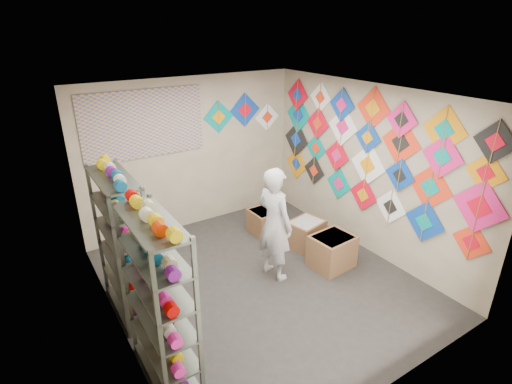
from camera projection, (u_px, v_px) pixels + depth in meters
ground at (261, 281)px, 5.88m from camera, size 4.50×4.50×0.00m
room_walls at (262, 177)px, 5.23m from camera, size 4.50×4.50×4.50m
shelf_rack_front at (159, 303)px, 3.96m from camera, size 0.40×1.10×1.90m
shelf_rack_back at (123, 246)px, 4.97m from camera, size 0.40×1.10×1.90m
string_spools at (138, 264)px, 4.43m from camera, size 0.12×2.36×0.12m
kite_wall_display at (367, 153)px, 6.23m from camera, size 0.06×4.32×2.04m
back_wall_kites at (243, 114)px, 7.36m from camera, size 1.62×0.02×0.78m
poster at (144, 124)px, 6.42m from camera, size 2.00×0.01×1.10m
shopkeeper at (275, 224)px, 5.71m from camera, size 0.76×0.62×1.71m
carton_a at (332, 251)px, 6.15m from camera, size 0.66×0.57×0.52m
carton_b at (306, 234)px, 6.72m from camera, size 0.65×0.57×0.46m
carton_c at (264, 222)px, 7.16m from camera, size 0.46×0.51×0.43m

